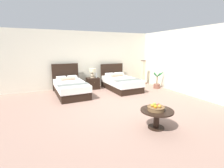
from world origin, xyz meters
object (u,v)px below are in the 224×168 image
object	(u,v)px
bed_near_corner	(121,83)
nightstand	(93,83)
table_lamp	(93,72)
fruit_bowl	(156,108)
vase	(96,75)
floor_lamp_corner	(143,73)
bed_near_window	(70,88)
coffee_table	(157,115)
potted_palm	(157,84)

from	to	relation	value
bed_near_corner	nightstand	world-z (taller)	bed_near_corner
table_lamp	fruit_bowl	bearing A→B (deg)	-88.10
vase	floor_lamp_corner	bearing A→B (deg)	-1.50
bed_near_corner	bed_near_window	bearing A→B (deg)	179.84
bed_near_window	vase	world-z (taller)	bed_near_window
bed_near_window	nightstand	world-z (taller)	bed_near_window
bed_near_window	coffee_table	distance (m)	3.98
bed_near_corner	floor_lamp_corner	distance (m)	1.69
bed_near_window	vase	size ratio (longest dim) A/B	10.40
table_lamp	fruit_bowl	xyz separation A→B (m)	(0.15, -4.40, -0.29)
floor_lamp_corner	potted_palm	distance (m)	1.11
fruit_bowl	bed_near_corner	bearing A→B (deg)	75.20
bed_near_corner	floor_lamp_corner	bearing A→B (deg)	18.40
table_lamp	coffee_table	world-z (taller)	table_lamp
nightstand	fruit_bowl	world-z (taller)	fruit_bowl
bed_near_window	fruit_bowl	world-z (taller)	bed_near_window
nightstand	coffee_table	xyz separation A→B (m)	(0.19, -4.37, 0.07)
floor_lamp_corner	potted_palm	xyz separation A→B (m)	(0.10, -1.03, -0.41)
coffee_table	potted_palm	bearing A→B (deg)	50.99
bed_near_corner	fruit_bowl	distance (m)	3.88
vase	fruit_bowl	distance (m)	4.34
nightstand	vase	xyz separation A→B (m)	(0.16, -0.04, 0.37)
vase	floor_lamp_corner	xyz separation A→B (m)	(2.55, -0.07, -0.00)
coffee_table	bed_near_corner	bearing A→B (deg)	75.80
nightstand	fruit_bowl	xyz separation A→B (m)	(0.15, -4.38, 0.25)
nightstand	table_lamp	xyz separation A→B (m)	(-0.00, 0.02, 0.54)
bed_near_window	potted_palm	bearing A→B (deg)	-7.34
nightstand	floor_lamp_corner	distance (m)	2.74
bed_near_window	potted_palm	xyz separation A→B (m)	(3.96, -0.51, -0.09)
table_lamp	coffee_table	xyz separation A→B (m)	(0.19, -4.39, -0.47)
bed_near_window	nightstand	distance (m)	1.31
table_lamp	potted_palm	distance (m)	3.09
bed_near_corner	fruit_bowl	xyz separation A→B (m)	(-0.99, -3.75, 0.21)
bed_near_corner	table_lamp	size ratio (longest dim) A/B	4.85
vase	potted_palm	world-z (taller)	potted_palm
fruit_bowl	floor_lamp_corner	distance (m)	4.99
bed_near_corner	table_lamp	xyz separation A→B (m)	(-1.14, 0.65, 0.50)
bed_near_window	vase	bearing A→B (deg)	23.98
coffee_table	potted_palm	distance (m)	4.16
potted_palm	vase	bearing A→B (deg)	157.54
nightstand	potted_palm	bearing A→B (deg)	-21.97
floor_lamp_corner	coffee_table	bearing A→B (deg)	-120.61
coffee_table	potted_palm	world-z (taller)	potted_palm
nightstand	fruit_bowl	distance (m)	4.39
bed_near_window	vase	distance (m)	1.47
nightstand	table_lamp	bearing A→B (deg)	90.00
bed_near_window	coffee_table	xyz separation A→B (m)	(1.34, -3.74, 0.03)
potted_palm	nightstand	bearing A→B (deg)	158.03
bed_near_corner	vase	xyz separation A→B (m)	(-0.97, 0.59, 0.32)
nightstand	coffee_table	bearing A→B (deg)	-87.49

